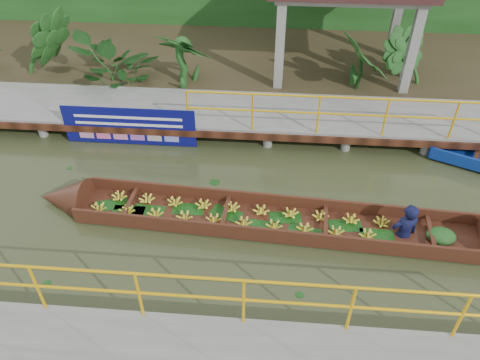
{
  "coord_description": "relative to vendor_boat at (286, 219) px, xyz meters",
  "views": [
    {
      "loc": [
        1.09,
        -7.32,
        7.02
      ],
      "look_at": [
        0.46,
        0.5,
        0.6
      ],
      "focal_mm": 35.0,
      "sensor_mm": 36.0,
      "label": 1
    }
  ],
  "objects": [
    {
      "name": "far_dock",
      "position": [
        -1.46,
        3.65,
        0.27
      ],
      "size": [
        16.0,
        2.06,
        1.66
      ],
      "color": "slate",
      "rests_on": "ground"
    },
    {
      "name": "tropical_plants",
      "position": [
        -3.23,
        5.53,
        1.21
      ],
      "size": [
        14.54,
        1.54,
        1.93
      ],
      "color": "#194315",
      "rests_on": "ground"
    },
    {
      "name": "land_strip",
      "position": [
        -1.48,
        7.73,
        0.02
      ],
      "size": [
        30.0,
        8.0,
        0.45
      ],
      "primitive_type": "cube",
      "color": "#312918",
      "rests_on": "ground"
    },
    {
      "name": "ground",
      "position": [
        -1.48,
        0.23,
        -0.21
      ],
      "size": [
        80.0,
        80.0,
        0.0
      ],
      "primitive_type": "plane",
      "color": "#33371B",
      "rests_on": "ground"
    },
    {
      "name": "vendor_boat",
      "position": [
        0.0,
        0.0,
        0.0
      ],
      "size": [
        10.47,
        1.67,
        2.04
      ],
      "rotation": [
        0.0,
        0.0,
        -0.06
      ],
      "color": "#3A1E0F",
      "rests_on": "ground"
    },
    {
      "name": "blue_banner",
      "position": [
        -4.0,
        2.71,
        0.35
      ],
      "size": [
        3.4,
        0.04,
        1.06
      ],
      "color": "#0B0D5F",
      "rests_on": "ground"
    }
  ]
}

